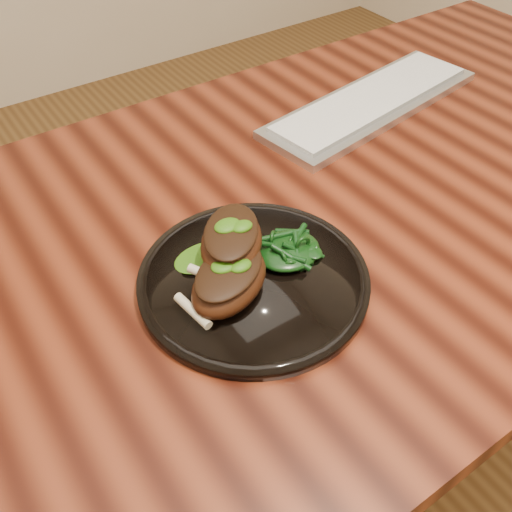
{
  "coord_description": "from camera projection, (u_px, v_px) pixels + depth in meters",
  "views": [
    {
      "loc": [
        -0.45,
        -0.49,
        1.27
      ],
      "look_at": [
        -0.17,
        -0.08,
        0.78
      ],
      "focal_mm": 40.0,
      "sensor_mm": 36.0,
      "label": 1
    }
  ],
  "objects": [
    {
      "name": "desk",
      "position": [
        316.0,
        238.0,
        0.89
      ],
      "size": [
        1.6,
        0.8,
        0.75
      ],
      "color": "black",
      "rests_on": "ground"
    },
    {
      "name": "greens_heap",
      "position": [
        288.0,
        247.0,
        0.71
      ],
      "size": [
        0.08,
        0.08,
        0.03
      ],
      "color": "black",
      "rests_on": "plate"
    },
    {
      "name": "keyboard",
      "position": [
        372.0,
        102.0,
        1.01
      ],
      "size": [
        0.47,
        0.2,
        0.02
      ],
      "color": "silver",
      "rests_on": "desk"
    },
    {
      "name": "lamb_chop_front",
      "position": [
        229.0,
        280.0,
        0.65
      ],
      "size": [
        0.14,
        0.12,
        0.05
      ],
      "color": "#3C1B0B",
      "rests_on": "plate"
    },
    {
      "name": "herb_smear",
      "position": [
        203.0,
        257.0,
        0.72
      ],
      "size": [
        0.08,
        0.05,
        0.0
      ],
      "primitive_type": "ellipsoid",
      "color": "#1F4F08",
      "rests_on": "plate"
    },
    {
      "name": "lamb_chop_back",
      "position": [
        231.0,
        241.0,
        0.68
      ],
      "size": [
        0.13,
        0.13,
        0.05
      ],
      "color": "#3C1B0B",
      "rests_on": "plate"
    },
    {
      "name": "plate",
      "position": [
        254.0,
        280.0,
        0.7
      ],
      "size": [
        0.28,
        0.28,
        0.02
      ],
      "color": "black",
      "rests_on": "desk"
    }
  ]
}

